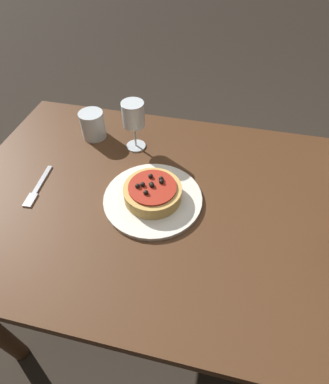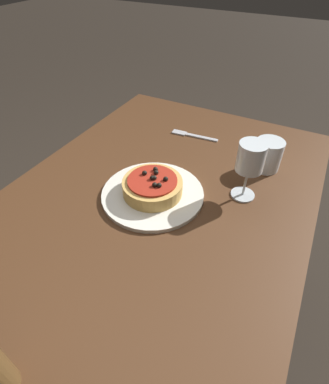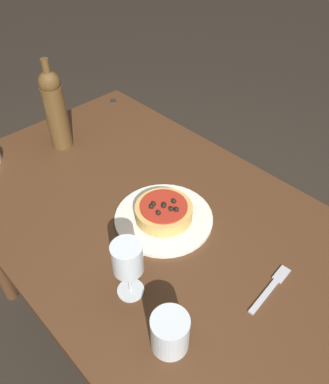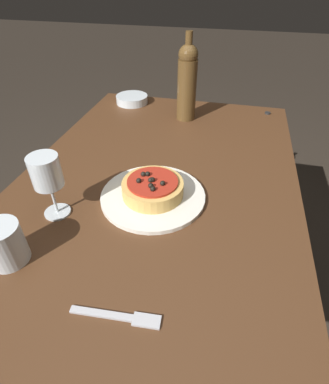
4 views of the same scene
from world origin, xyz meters
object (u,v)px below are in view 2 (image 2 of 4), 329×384
object	(u,v)px
water_cup	(268,155)
dining_table	(145,238)
fork	(192,135)
pizza	(153,186)
wine_glass	(251,159)
dinner_plate	(153,194)

from	to	relation	value
water_cup	dining_table	bearing A→B (deg)	146.01
water_cup	fork	distance (m)	0.30
pizza	fork	size ratio (longest dim) A/B	0.96
dining_table	wine_glass	bearing A→B (deg)	-48.27
dining_table	fork	bearing A→B (deg)	6.26
dining_table	fork	world-z (taller)	fork
dining_table	dinner_plate	world-z (taller)	dinner_plate
pizza	fork	bearing A→B (deg)	5.69
pizza	fork	world-z (taller)	pizza
dinner_plate	fork	bearing A→B (deg)	5.67
dining_table	wine_glass	xyz separation A→B (m)	(0.19, -0.21, 0.22)
dinner_plate	pizza	size ratio (longest dim) A/B	1.72
dining_table	water_cup	distance (m)	0.45
dining_table	wine_glass	distance (m)	0.36
water_cup	fork	world-z (taller)	water_cup
dinner_plate	water_cup	bearing A→B (deg)	-41.66
dining_table	wine_glass	size ratio (longest dim) A/B	7.73
pizza	fork	distance (m)	0.35
dinner_plate	water_cup	world-z (taller)	water_cup
pizza	wine_glass	world-z (taller)	wine_glass
dinner_plate	wine_glass	xyz separation A→B (m)	(0.12, -0.22, 0.12)
dinner_plate	water_cup	distance (m)	0.38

